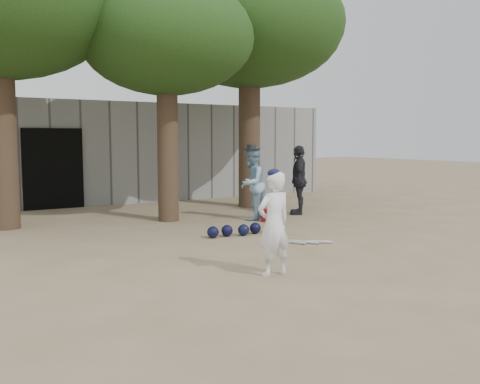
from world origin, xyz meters
TOP-DOWN VIEW (x-y plane):
  - ground at (0.00, 0.00)m, footprint 70.00×70.00m
  - boy_player at (-0.19, -1.20)m, footprint 0.55×0.38m
  - spectator_blue at (2.34, 3.32)m, footprint 1.05×1.01m
  - spectator_dark at (3.86, 3.47)m, footprint 0.96×1.07m
  - red_bag at (2.60, 2.83)m, footprint 0.45×0.36m
  - back_building at (-0.00, 10.33)m, footprint 16.00×5.24m
  - helmet_row at (1.07, 1.69)m, footprint 1.51×0.33m
  - bat_pile at (1.56, 0.45)m, footprint 0.84×0.82m
  - tree_row at (0.74, 5.02)m, footprint 11.40×5.80m

SIDE VIEW (x-z plane):
  - ground at x=0.00m, z-range 0.00..0.00m
  - bat_pile at x=1.56m, z-range 0.00..0.06m
  - helmet_row at x=1.07m, z-range 0.00..0.23m
  - red_bag at x=2.60m, z-range 0.00..0.30m
  - boy_player at x=-0.19m, z-range 0.00..1.47m
  - spectator_blue at x=2.34m, z-range 0.00..1.71m
  - spectator_dark at x=3.86m, z-range 0.00..1.75m
  - back_building at x=0.00m, z-range 0.00..3.00m
  - tree_row at x=0.74m, z-range 1.34..8.03m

